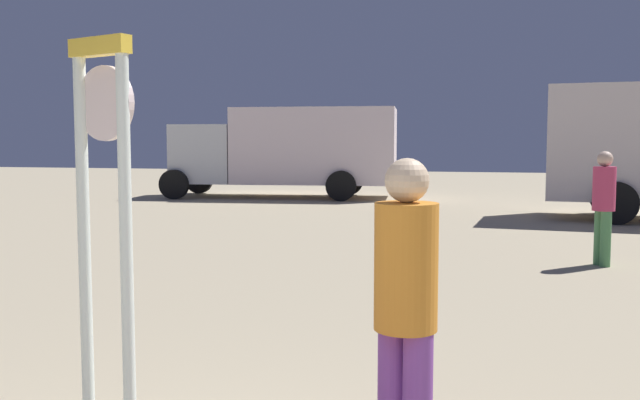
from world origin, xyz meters
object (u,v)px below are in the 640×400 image
object	(u,v)px
person_near_clock	(406,305)
person_distant	(604,202)
box_truck_far	(291,149)
standing_clock	(104,198)

from	to	relation	value
person_near_clock	person_distant	xyz separation A→B (m)	(1.80, 6.82, -0.02)
person_distant	box_truck_far	world-z (taller)	box_truck_far
person_near_clock	person_distant	bearing A→B (deg)	75.20
standing_clock	person_distant	distance (m)	7.62
person_near_clock	box_truck_far	size ratio (longest dim) A/B	0.22
person_distant	standing_clock	bearing A→B (deg)	-117.43
person_distant	box_truck_far	xyz separation A→B (m)	(-7.83, 10.42, 0.64)
box_truck_far	person_near_clock	bearing A→B (deg)	-70.73
person_near_clock	box_truck_far	distance (m)	18.27
box_truck_far	person_distant	bearing A→B (deg)	-53.08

